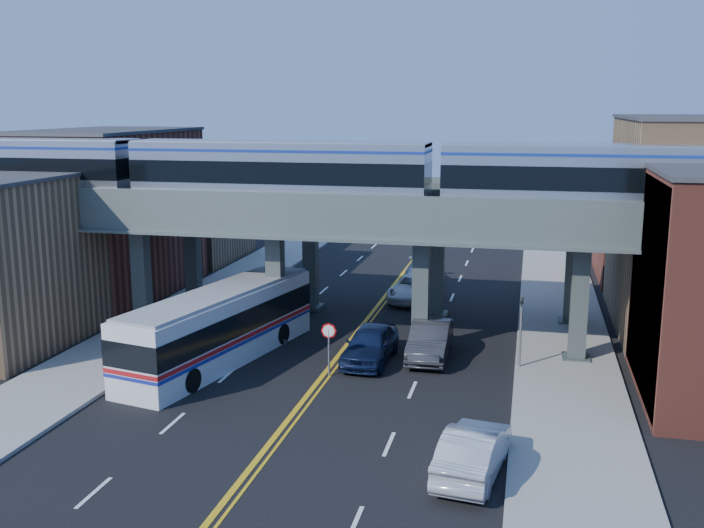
{
  "coord_description": "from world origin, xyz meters",
  "views": [
    {
      "loc": [
        9.38,
        -31.71,
        12.79
      ],
      "look_at": [
        0.41,
        7.48,
        4.61
      ],
      "focal_mm": 40.0,
      "sensor_mm": 36.0,
      "label": 1
    }
  ],
  "objects_px": {
    "transit_bus": "(220,327)",
    "traffic_signal": "(521,324)",
    "car_lane_d": "(420,273)",
    "stop_sign": "(329,341)",
    "car_lane_c": "(414,288)",
    "car_lane_b": "(430,340)",
    "car_parked_curb": "(473,451)",
    "car_lane_a": "(370,344)",
    "transit_train": "(280,171)"
  },
  "relations": [
    {
      "from": "traffic_signal",
      "to": "car_lane_d",
      "type": "height_order",
      "value": "traffic_signal"
    },
    {
      "from": "transit_train",
      "to": "stop_sign",
      "type": "xyz_separation_m",
      "value": [
        3.94,
        -5.0,
        -7.58
      ]
    },
    {
      "from": "car_lane_b",
      "to": "car_parked_curb",
      "type": "height_order",
      "value": "car_lane_b"
    },
    {
      "from": "traffic_signal",
      "to": "car_lane_a",
      "type": "distance_m",
      "value": 7.54
    },
    {
      "from": "car_lane_c",
      "to": "car_lane_d",
      "type": "xyz_separation_m",
      "value": [
        -0.25,
        4.72,
        -0.03
      ]
    },
    {
      "from": "transit_train",
      "to": "car_lane_b",
      "type": "bearing_deg",
      "value": -7.61
    },
    {
      "from": "traffic_signal",
      "to": "car_parked_curb",
      "type": "height_order",
      "value": "traffic_signal"
    },
    {
      "from": "transit_bus",
      "to": "car_parked_curb",
      "type": "distance_m",
      "value": 16.65
    },
    {
      "from": "transit_train",
      "to": "car_lane_a",
      "type": "relative_size",
      "value": 9.05
    },
    {
      "from": "car_parked_curb",
      "to": "transit_bus",
      "type": "bearing_deg",
      "value": -28.14
    },
    {
      "from": "stop_sign",
      "to": "car_lane_b",
      "type": "bearing_deg",
      "value": 41.66
    },
    {
      "from": "car_lane_c",
      "to": "car_lane_d",
      "type": "height_order",
      "value": "car_lane_c"
    },
    {
      "from": "stop_sign",
      "to": "traffic_signal",
      "type": "xyz_separation_m",
      "value": [
        8.9,
        3.0,
        0.54
      ]
    },
    {
      "from": "traffic_signal",
      "to": "transit_train",
      "type": "bearing_deg",
      "value": 171.15
    },
    {
      "from": "transit_train",
      "to": "car_lane_a",
      "type": "xyz_separation_m",
      "value": [
        5.44,
        -2.48,
        -8.42
      ]
    },
    {
      "from": "car_lane_d",
      "to": "transit_bus",
      "type": "bearing_deg",
      "value": -117.49
    },
    {
      "from": "stop_sign",
      "to": "transit_bus",
      "type": "bearing_deg",
      "value": 170.53
    },
    {
      "from": "transit_bus",
      "to": "car_lane_c",
      "type": "xyz_separation_m",
      "value": [
        7.7,
        14.87,
        -0.98
      ]
    },
    {
      "from": "transit_bus",
      "to": "car_lane_c",
      "type": "bearing_deg",
      "value": -15.05
    },
    {
      "from": "car_lane_c",
      "to": "transit_bus",
      "type": "bearing_deg",
      "value": -112.47
    },
    {
      "from": "traffic_signal",
      "to": "car_lane_c",
      "type": "xyz_separation_m",
      "value": [
        -7.13,
        12.86,
        -1.49
      ]
    },
    {
      "from": "car_lane_b",
      "to": "car_lane_a",
      "type": "bearing_deg",
      "value": -155.41
    },
    {
      "from": "transit_train",
      "to": "car_lane_d",
      "type": "xyz_separation_m",
      "value": [
        5.46,
        15.59,
        -8.56
      ]
    },
    {
      "from": "car_lane_b",
      "to": "car_lane_c",
      "type": "relative_size",
      "value": 0.96
    },
    {
      "from": "car_lane_c",
      "to": "traffic_signal",
      "type": "bearing_deg",
      "value": -56.08
    },
    {
      "from": "stop_sign",
      "to": "car_lane_d",
      "type": "distance_m",
      "value": 20.66
    },
    {
      "from": "traffic_signal",
      "to": "car_parked_curb",
      "type": "xyz_separation_m",
      "value": [
        -1.39,
        -11.77,
        -1.42
      ]
    },
    {
      "from": "traffic_signal",
      "to": "car_lane_d",
      "type": "xyz_separation_m",
      "value": [
        -7.38,
        17.59,
        -1.52
      ]
    },
    {
      "from": "traffic_signal",
      "to": "stop_sign",
      "type": "bearing_deg",
      "value": -161.37
    },
    {
      "from": "transit_train",
      "to": "car_lane_d",
      "type": "relative_size",
      "value": 9.09
    },
    {
      "from": "stop_sign",
      "to": "car_lane_a",
      "type": "xyz_separation_m",
      "value": [
        1.5,
        2.52,
        -0.84
      ]
    },
    {
      "from": "stop_sign",
      "to": "car_parked_curb",
      "type": "height_order",
      "value": "stop_sign"
    },
    {
      "from": "transit_train",
      "to": "car_lane_a",
      "type": "distance_m",
      "value": 10.32
    },
    {
      "from": "car_lane_d",
      "to": "car_parked_curb",
      "type": "xyz_separation_m",
      "value": [
        6.0,
        -29.36,
        0.1
      ]
    },
    {
      "from": "transit_bus",
      "to": "stop_sign",
      "type": "bearing_deg",
      "value": -87.14
    },
    {
      "from": "transit_train",
      "to": "car_parked_curb",
      "type": "xyz_separation_m",
      "value": [
        11.45,
        -13.77,
        -8.46
      ]
    },
    {
      "from": "traffic_signal",
      "to": "car_lane_b",
      "type": "distance_m",
      "value": 4.82
    },
    {
      "from": "transit_bus",
      "to": "car_lane_d",
      "type": "bearing_deg",
      "value": -8.49
    },
    {
      "from": "car_lane_b",
      "to": "car_lane_d",
      "type": "height_order",
      "value": "car_lane_b"
    },
    {
      "from": "stop_sign",
      "to": "car_lane_c",
      "type": "bearing_deg",
      "value": 83.64
    },
    {
      "from": "car_lane_a",
      "to": "car_lane_d",
      "type": "xyz_separation_m",
      "value": [
        0.02,
        18.07,
        -0.14
      ]
    },
    {
      "from": "transit_train",
      "to": "car_lane_a",
      "type": "bearing_deg",
      "value": -24.5
    },
    {
      "from": "car_lane_d",
      "to": "car_parked_curb",
      "type": "height_order",
      "value": "car_parked_curb"
    },
    {
      "from": "stop_sign",
      "to": "car_lane_d",
      "type": "xyz_separation_m",
      "value": [
        1.52,
        20.59,
        -0.98
      ]
    },
    {
      "from": "stop_sign",
      "to": "car_parked_curb",
      "type": "bearing_deg",
      "value": -49.43
    },
    {
      "from": "traffic_signal",
      "to": "car_lane_b",
      "type": "height_order",
      "value": "traffic_signal"
    },
    {
      "from": "stop_sign",
      "to": "car_lane_a",
      "type": "bearing_deg",
      "value": 59.24
    },
    {
      "from": "transit_train",
      "to": "traffic_signal",
      "type": "distance_m",
      "value": 14.78
    },
    {
      "from": "traffic_signal",
      "to": "transit_bus",
      "type": "relative_size",
      "value": 0.29
    },
    {
      "from": "transit_bus",
      "to": "traffic_signal",
      "type": "bearing_deg",
      "value": -69.95
    }
  ]
}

